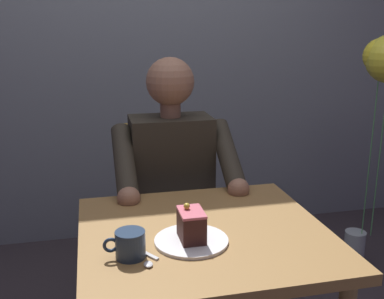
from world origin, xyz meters
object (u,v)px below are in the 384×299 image
at_px(chair, 168,208).
at_px(balloon_display, 383,85).
at_px(cake_slice, 191,225).
at_px(dessert_spoon, 147,259).
at_px(coffee_cup, 130,244).
at_px(seated_person, 175,193).
at_px(dining_table, 204,258).

bearing_deg(chair, balloon_display, -177.21).
height_order(cake_slice, dessert_spoon, cake_slice).
xyz_separation_m(chair, coffee_cup, (0.26, 0.82, 0.25)).
xyz_separation_m(seated_person, balloon_display, (-1.16, -0.23, 0.42)).
xyz_separation_m(seated_person, coffee_cup, (0.26, 0.65, 0.11)).
distance_m(dining_table, chair, 0.70).
height_order(dining_table, cake_slice, cake_slice).
height_order(dining_table, dessert_spoon, dessert_spoon).
height_order(dining_table, coffee_cup, coffee_cup).
bearing_deg(dining_table, dessert_spoon, 36.78).
height_order(dining_table, seated_person, seated_person).
height_order(coffee_cup, balloon_display, balloon_display).
relative_size(seated_person, balloon_display, 0.93).
bearing_deg(cake_slice, seated_person, -95.81).
bearing_deg(balloon_display, coffee_cup, 31.96).
bearing_deg(coffee_cup, seated_person, -111.43).
bearing_deg(chair, dining_table, 90.00).
bearing_deg(cake_slice, chair, -94.51).
relative_size(dining_table, seated_person, 0.65).
bearing_deg(cake_slice, balloon_display, -145.77).
height_order(dessert_spoon, balloon_display, balloon_display).
distance_m(seated_person, dessert_spoon, 0.72).
bearing_deg(coffee_cup, dessert_spoon, 146.67).
bearing_deg(balloon_display, dining_table, 33.05).
distance_m(seated_person, coffee_cup, 0.71).
height_order(chair, seated_person, seated_person).
distance_m(dining_table, balloon_display, 1.45).
bearing_deg(coffee_cup, dining_table, -153.31).
distance_m(dining_table, seated_person, 0.52).
bearing_deg(dessert_spoon, chair, -103.88).
height_order(seated_person, dessert_spoon, seated_person).
xyz_separation_m(dessert_spoon, balloon_display, (-1.37, -0.91, 0.35)).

